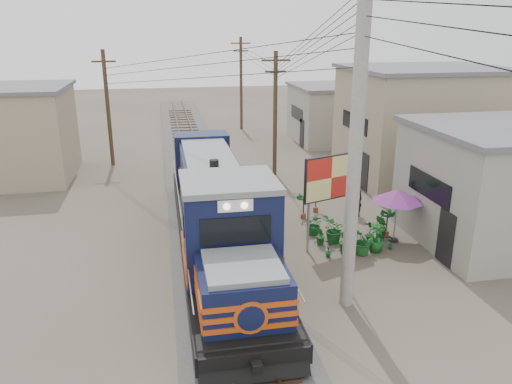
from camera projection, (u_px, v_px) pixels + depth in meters
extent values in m
plane|color=#473F35|center=(233.00, 306.00, 15.45)|extent=(120.00, 120.00, 0.00)
cube|color=#595651|center=(204.00, 200.00, 24.75)|extent=(3.60, 70.00, 0.16)
cube|color=#51331E|center=(193.00, 197.00, 24.60)|extent=(0.08, 70.00, 0.12)
cube|color=#51331E|center=(215.00, 196.00, 24.79)|extent=(0.08, 70.00, 0.12)
cube|color=black|center=(217.00, 234.00, 18.94)|extent=(2.82, 15.54, 0.53)
cube|color=black|center=(237.00, 307.00, 14.50)|extent=(2.14, 3.11, 0.63)
cube|color=black|center=(206.00, 200.00, 23.56)|extent=(2.14, 3.11, 0.63)
cube|color=#0E1436|center=(243.00, 293.00, 13.07)|extent=(2.31, 2.33, 1.46)
cube|color=#0E1436|center=(230.00, 231.00, 15.09)|extent=(2.76, 2.53, 3.01)
cube|color=slate|center=(229.00, 182.00, 14.60)|extent=(2.82, 2.65, 0.17)
cube|color=black|center=(236.00, 230.00, 13.73)|extent=(1.97, 0.06, 0.78)
cube|color=white|center=(235.00, 206.00, 13.49)|extent=(0.97, 0.06, 0.34)
cube|color=#0E1436|center=(210.00, 184.00, 20.83)|extent=(2.20, 9.52, 2.23)
cube|color=slate|center=(209.00, 157.00, 20.46)|extent=(1.97, 9.52, 0.17)
cube|color=#C74712|center=(217.00, 221.00, 18.77)|extent=(2.86, 15.54, 0.14)
cube|color=#C74712|center=(217.00, 213.00, 18.68)|extent=(2.86, 15.54, 0.14)
cube|color=#C74712|center=(217.00, 206.00, 18.59)|extent=(2.86, 15.54, 0.14)
cylinder|color=#9E9B93|center=(356.00, 147.00, 14.04)|extent=(0.40, 0.40, 10.00)
cylinder|color=#4C3826|center=(275.00, 115.00, 28.21)|extent=(0.24, 0.24, 7.00)
cube|color=#4C3826|center=(276.00, 60.00, 27.27)|extent=(1.60, 0.10, 0.10)
cube|color=#4C3826|center=(276.00, 72.00, 27.46)|extent=(1.20, 0.10, 0.10)
cylinder|color=#4C3826|center=(241.00, 84.00, 41.24)|extent=(0.24, 0.24, 7.50)
cube|color=#4C3826|center=(241.00, 43.00, 40.22)|extent=(1.60, 0.10, 0.10)
cube|color=#4C3826|center=(241.00, 51.00, 40.41)|extent=(1.20, 0.10, 0.10)
cylinder|color=#4C3826|center=(108.00, 109.00, 30.26)|extent=(0.24, 0.24, 7.00)
cube|color=#4C3826|center=(103.00, 58.00, 29.31)|extent=(1.60, 0.10, 0.10)
cube|color=#4C3826|center=(104.00, 68.00, 29.50)|extent=(1.20, 0.10, 0.10)
cube|color=gray|center=(511.00, 187.00, 19.58)|extent=(7.00, 6.00, 4.50)
cube|color=black|center=(429.00, 187.00, 18.89)|extent=(0.05, 3.00, 0.90)
cube|color=gray|center=(422.00, 125.00, 27.92)|extent=(8.00, 7.00, 6.00)
cube|color=slate|center=(428.00, 68.00, 26.95)|extent=(8.40, 7.35, 0.20)
cube|color=black|center=(355.00, 122.00, 27.11)|extent=(0.05, 3.50, 0.90)
cube|color=gray|center=(336.00, 115.00, 37.29)|extent=(6.00, 6.00, 4.00)
cube|color=slate|center=(337.00, 86.00, 36.64)|extent=(6.30, 6.30, 0.20)
cube|color=black|center=(297.00, 113.00, 36.70)|extent=(0.05, 3.00, 0.90)
cube|color=gray|center=(14.00, 135.00, 27.82)|extent=(6.00, 6.00, 5.00)
cube|color=slate|center=(7.00, 88.00, 27.00)|extent=(6.30, 6.30, 0.20)
cylinder|color=#99999E|center=(308.00, 218.00, 18.83)|extent=(0.10, 0.10, 2.71)
cylinder|color=#99999E|center=(348.00, 209.00, 19.76)|extent=(0.10, 0.10, 2.71)
cube|color=black|center=(331.00, 177.00, 18.84)|extent=(2.29, 0.91, 1.73)
cube|color=red|center=(331.00, 178.00, 18.81)|extent=(2.17, 0.84, 1.63)
cylinder|color=black|center=(393.00, 240.00, 20.12)|extent=(0.40, 0.40, 0.10)
cylinder|color=#99999E|center=(395.00, 218.00, 19.82)|extent=(0.05, 0.05, 2.01)
cone|color=#6E2672|center=(398.00, 195.00, 19.52)|extent=(2.07, 2.07, 0.50)
imported|color=black|center=(356.00, 200.00, 22.52)|extent=(0.60, 0.41, 1.59)
imported|color=#17531F|center=(329.00, 249.00, 18.61)|extent=(0.35, 0.43, 0.71)
imported|color=#17531F|center=(346.00, 242.00, 18.91)|extent=(0.60, 0.66, 0.96)
imported|color=#17531F|center=(363.00, 241.00, 18.77)|extent=(1.00, 1.11, 1.11)
imported|color=#17531F|center=(376.00, 238.00, 19.07)|extent=(0.77, 0.77, 1.11)
imported|color=#17531F|center=(391.00, 242.00, 19.29)|extent=(0.31, 0.37, 0.60)
imported|color=#17531F|center=(321.00, 236.00, 19.64)|extent=(0.40, 0.48, 0.79)
imported|color=#17531F|center=(334.00, 230.00, 19.83)|extent=(1.26, 1.29, 1.09)
imported|color=#17531F|center=(350.00, 230.00, 19.89)|extent=(0.75, 0.75, 1.07)
imported|color=#17531F|center=(370.00, 231.00, 19.97)|extent=(0.56, 0.56, 0.90)
imported|color=#17531F|center=(382.00, 227.00, 20.19)|extent=(0.53, 0.62, 1.05)
imported|color=#17531F|center=(315.00, 225.00, 20.64)|extent=(1.07, 1.05, 0.90)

